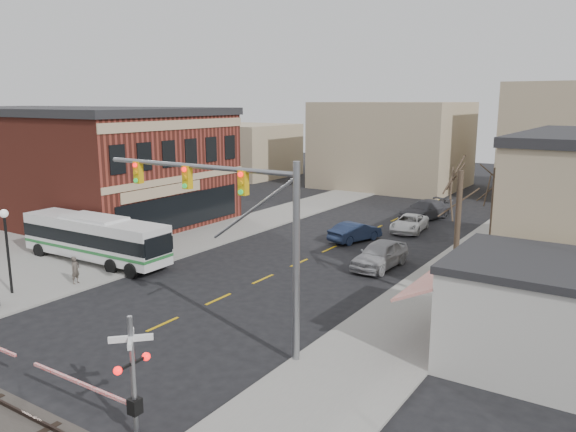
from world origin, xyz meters
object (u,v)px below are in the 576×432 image
object	(u,v)px
street_lamp	(6,234)
pedestrian_near	(75,270)
car_a	(380,254)
car_b	(355,232)
traffic_signal_mast	(238,213)
rr_crossing_east	(124,376)
pedestrian_far	(125,246)
car_c	(409,223)
car_d	(425,210)
transit_bus	(95,238)

from	to	relation	value
street_lamp	pedestrian_near	bearing A→B (deg)	62.21
car_a	car_b	size ratio (longest dim) A/B	1.14
traffic_signal_mast	rr_crossing_east	bearing A→B (deg)	-81.67
rr_crossing_east	street_lamp	xyz separation A→B (m)	(-15.13, 5.39, 1.38)
pedestrian_far	car_c	bearing A→B (deg)	11.49
traffic_signal_mast	pedestrian_far	xyz separation A→B (m)	(-13.89, 5.88, -4.70)
street_lamp	car_d	bearing A→B (deg)	69.19
transit_bus	car_a	world-z (taller)	transit_bus
car_d	pedestrian_near	size ratio (longest dim) A/B	3.63
transit_bus	rr_crossing_east	xyz separation A→B (m)	(16.46, -11.90, 0.34)
car_a	car_d	xyz separation A→B (m)	(-2.65, 15.60, -0.03)
transit_bus	pedestrian_near	bearing A→B (deg)	-51.94
car_b	pedestrian_far	bearing A→B (deg)	69.68
traffic_signal_mast	car_a	xyz separation A→B (m)	(0.32, 13.67, -4.90)
transit_bus	traffic_signal_mast	bearing A→B (deg)	-17.38
car_c	car_d	bearing A→B (deg)	90.24
transit_bus	pedestrian_far	bearing A→B (deg)	34.51
transit_bus	car_b	world-z (taller)	transit_bus
transit_bus	pedestrian_far	size ratio (longest dim) A/B	5.98
traffic_signal_mast	car_b	xyz separation A→B (m)	(-3.95, 18.87, -5.03)
car_d	car_c	bearing A→B (deg)	-67.00
car_d	pedestrian_far	distance (m)	26.09
rr_crossing_east	pedestrian_far	distance (m)	19.79
pedestrian_near	car_b	bearing A→B (deg)	-34.57
car_b	pedestrian_near	size ratio (longest dim) A/B	2.82
car_a	car_b	bearing A→B (deg)	131.41
street_lamp	traffic_signal_mast	bearing A→B (deg)	6.82
rr_crossing_east	car_b	distance (m)	26.46
rr_crossing_east	street_lamp	distance (m)	16.13
rr_crossing_east	car_b	world-z (taller)	rr_crossing_east
street_lamp	car_c	distance (m)	28.69
pedestrian_far	rr_crossing_east	bearing A→B (deg)	-85.76
pedestrian_far	transit_bus	bearing A→B (deg)	169.71
transit_bus	pedestrian_far	distance (m)	1.95
rr_crossing_east	car_b	size ratio (longest dim) A/B	1.28
rr_crossing_east	car_c	xyz separation A→B (m)	(-2.79, 31.15, -1.31)
transit_bus	car_a	xyz separation A→B (m)	(15.74, 8.85, -0.78)
car_a	car_b	distance (m)	6.73
traffic_signal_mast	rr_crossing_east	distance (m)	8.09
pedestrian_near	transit_bus	bearing A→B (deg)	29.51
car_d	street_lamp	bearing A→B (deg)	-94.18
car_c	car_d	size ratio (longest dim) A/B	0.85
traffic_signal_mast	car_d	distance (m)	29.78
traffic_signal_mast	car_a	size ratio (longest dim) A/B	2.05
pedestrian_near	pedestrian_far	bearing A→B (deg)	7.10
rr_crossing_east	car_d	size ratio (longest dim) A/B	1.00
traffic_signal_mast	car_b	distance (m)	19.93
car_b	pedestrian_near	xyz separation A→B (m)	(-8.63, -17.68, 0.18)
car_a	pedestrian_far	size ratio (longest dim) A/B	2.67
street_lamp	car_d	world-z (taller)	street_lamp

